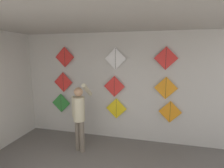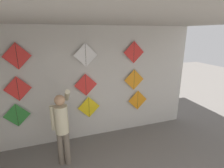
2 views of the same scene
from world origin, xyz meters
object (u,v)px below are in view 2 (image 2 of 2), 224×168
kite_0 (17,115)px  kite_2 (138,100)px  kite_7 (86,55)px  kite_8 (134,52)px  kite_6 (17,56)px  kite_1 (89,107)px  kite_3 (18,89)px  kite_4 (86,85)px  shopkeeper (62,124)px  kite_5 (134,80)px

kite_0 → kite_2: bearing=0.0°
kite_7 → kite_8: size_ratio=1.00×
kite_6 → kite_7: size_ratio=1.00×
kite_1 → kite_8: size_ratio=1.00×
kite_3 → kite_8: kite_8 is taller
kite_2 → kite_6: bearing=180.0°
kite_4 → kite_8: (1.25, 0.00, 0.73)m
kite_4 → kite_6: kite_6 is taller
kite_1 → kite_7: bearing=180.0°
shopkeeper → kite_4: bearing=69.9°
shopkeeper → kite_6: (-0.74, 0.79, 1.26)m
kite_2 → kite_3: kite_3 is taller
kite_4 → kite_6: (-1.38, 0.00, 0.74)m
kite_2 → kite_5: 0.61m
kite_3 → kite_8: (2.70, 0.00, 0.68)m
shopkeeper → kite_3: kite_3 is taller
shopkeeper → kite_8: size_ratio=2.94×
shopkeeper → kite_6: size_ratio=2.94×
kite_2 → kite_6: (-2.79, 0.00, 1.32)m
kite_7 → kite_4: bearing=180.0°
kite_3 → kite_5: 2.74m
kite_2 → kite_4: (-1.41, 0.00, 0.58)m
kite_4 → kite_5: (1.28, 0.00, 0.02)m
kite_3 → kite_0: bearing=180.0°
shopkeeper → kite_4: (0.64, 0.79, 0.52)m
kite_2 → kite_8: bearing=180.0°
kite_2 → kite_4: bearing=180.0°
kite_3 → kite_5: bearing=0.0°
shopkeeper → kite_2: size_ratio=2.94×
kite_1 → kite_6: 1.96m
kite_5 → kite_7: size_ratio=1.00×
kite_6 → kite_7: bearing=0.0°
kite_0 → shopkeeper: bearing=-40.6°
shopkeeper → kite_2: bearing=40.2°
shopkeeper → kite_6: 1.66m
kite_0 → kite_8: 3.08m
shopkeeper → kite_2: (2.05, 0.79, -0.06)m
shopkeeper → kite_4: 1.14m
shopkeeper → kite_6: bearing=152.4°
kite_6 → kite_8: size_ratio=1.00×
kite_7 → kite_3: bearing=180.0°
kite_1 → kite_8: (1.19, 0.00, 1.32)m
shopkeeper → kite_5: bearing=41.4°
kite_1 → kite_4: kite_4 is taller
shopkeeper → kite_4: kite_4 is taller
kite_1 → kite_8: kite_8 is taller
kite_0 → kite_7: bearing=0.0°
kite_2 → kite_8: size_ratio=1.00×
kite_1 → kite_6: bearing=180.0°
kite_1 → kite_5: (1.22, 0.00, 0.61)m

